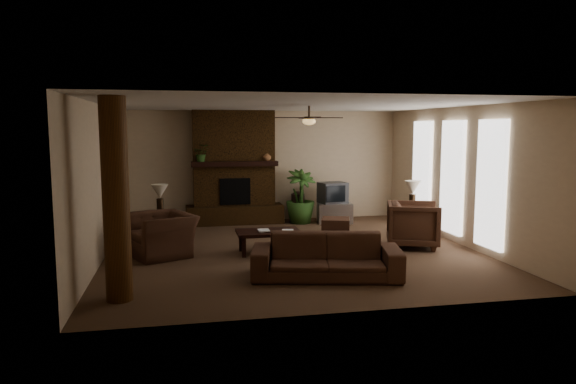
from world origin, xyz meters
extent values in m
plane|color=brown|center=(0.00, 0.00, 0.00)|extent=(7.00, 7.00, 0.00)
plane|color=silver|center=(0.00, 0.00, 2.80)|extent=(7.00, 7.00, 0.00)
plane|color=beige|center=(0.00, 3.50, 1.40)|extent=(7.00, 0.00, 7.00)
plane|color=beige|center=(0.00, -3.50, 1.40)|extent=(7.00, 0.00, 7.00)
plane|color=beige|center=(-3.50, 0.00, 1.40)|extent=(0.00, 7.00, 7.00)
plane|color=beige|center=(3.50, 0.00, 1.40)|extent=(0.00, 7.00, 7.00)
cube|color=#472C13|center=(-0.80, 3.25, 1.40)|extent=(2.00, 0.50, 2.80)
cube|color=#472C13|center=(-0.80, 3.15, 0.23)|extent=(2.40, 0.70, 0.45)
cube|color=black|center=(-0.80, 2.99, 0.82)|extent=(0.75, 0.04, 0.65)
cube|color=black|center=(-0.80, 2.97, 1.50)|extent=(2.10, 0.28, 0.12)
cube|color=white|center=(3.45, 1.60, 1.35)|extent=(0.08, 0.85, 2.35)
cube|color=white|center=(3.45, 0.20, 1.35)|extent=(0.08, 0.85, 2.35)
cube|color=white|center=(3.45, -1.20, 1.35)|extent=(0.08, 0.85, 2.35)
cylinder|color=#573315|center=(-2.95, -2.40, 1.40)|extent=(0.36, 0.36, 2.80)
cube|color=black|center=(-3.44, 1.80, 1.05)|extent=(0.10, 1.00, 2.10)
cylinder|color=black|center=(0.40, 0.30, 2.68)|extent=(0.04, 0.04, 0.24)
cylinder|color=black|center=(0.40, 0.30, 2.56)|extent=(0.20, 0.20, 0.06)
ellipsoid|color=#F2BF72|center=(0.40, 0.30, 2.50)|extent=(0.26, 0.26, 0.14)
cube|color=black|center=(0.80, 0.30, 2.57)|extent=(0.55, 0.12, 0.01)
cube|color=black|center=(0.00, 0.30, 2.57)|extent=(0.55, 0.12, 0.01)
cube|color=black|center=(0.40, 0.70, 2.57)|extent=(0.12, 0.55, 0.01)
cube|color=black|center=(0.40, -0.10, 2.57)|extent=(0.12, 0.55, 0.01)
imported|color=#4A2E1F|center=(0.15, -1.91, 0.46)|extent=(2.44, 1.18, 0.92)
imported|color=#4A2E1F|center=(-2.47, 0.12, 0.53)|extent=(1.21, 1.42, 1.05)
imported|color=#4A2E1F|center=(2.43, -0.18, 0.50)|extent=(1.19, 1.23, 1.00)
cube|color=black|center=(-0.48, -0.09, 0.40)|extent=(1.20, 0.70, 0.06)
cube|color=black|center=(-0.98, -0.34, 0.18)|extent=(0.07, 0.07, 0.37)
cube|color=black|center=(0.02, -0.34, 0.18)|extent=(0.07, 0.07, 0.37)
cube|color=black|center=(-0.98, 0.16, 0.18)|extent=(0.07, 0.07, 0.37)
cube|color=black|center=(0.02, 0.16, 0.18)|extent=(0.07, 0.07, 0.37)
cube|color=#4A2E1F|center=(1.21, 1.13, 0.20)|extent=(0.75, 0.75, 0.40)
cube|color=#B2B2B5|center=(1.67, 2.72, 0.25)|extent=(0.91, 0.60, 0.50)
cube|color=#3D3D3F|center=(1.62, 2.75, 0.76)|extent=(0.73, 0.62, 0.52)
cube|color=black|center=(1.62, 2.49, 0.76)|extent=(0.52, 0.13, 0.40)
cylinder|color=#301F1A|center=(0.81, 3.14, 0.35)|extent=(0.34, 0.34, 0.70)
sphere|color=#301F1A|center=(0.81, 3.14, 0.60)|extent=(0.34, 0.34, 0.34)
imported|color=#335923|center=(0.82, 2.88, 0.37)|extent=(1.06, 1.48, 0.75)
cube|color=black|center=(-2.52, 1.44, 0.28)|extent=(0.62, 0.62, 0.55)
cylinder|color=black|center=(-2.53, 1.42, 0.73)|extent=(0.16, 0.16, 0.35)
cone|color=#F2E7CD|center=(-2.53, 1.42, 1.05)|extent=(0.42, 0.42, 0.30)
cube|color=black|center=(2.99, 1.11, 0.28)|extent=(0.51, 0.51, 0.55)
cylinder|color=black|center=(2.97, 1.06, 0.73)|extent=(0.18, 0.18, 0.35)
cone|color=#F2E7CD|center=(2.97, 1.06, 1.05)|extent=(0.45, 0.45, 0.30)
imported|color=#335923|center=(-1.60, 2.96, 1.72)|extent=(0.38, 0.43, 0.33)
imported|color=#97623C|center=(0.00, 3.03, 1.67)|extent=(0.25, 0.25, 0.22)
imported|color=#999999|center=(-0.69, -0.13, 0.57)|extent=(0.22, 0.03, 0.29)
imported|color=#999999|center=(-0.24, -0.23, 0.58)|extent=(0.21, 0.05, 0.29)
camera|label=1|loc=(-2.06, -9.73, 2.38)|focal=32.59mm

